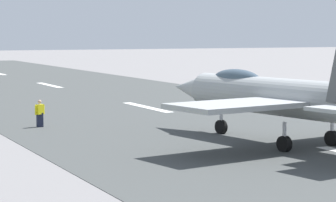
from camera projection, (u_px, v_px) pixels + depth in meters
name	position (u px, v px, depth m)	size (l,w,h in m)	color
fighter_jet	(283.00, 96.00, 36.86)	(17.10, 14.04, 5.61)	#9DA0A1
crew_person	(40.00, 114.00, 43.68)	(0.44, 0.65, 1.61)	#1E2338
marker_cone_far	(282.00, 95.00, 62.84)	(0.44, 0.44, 0.55)	orange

